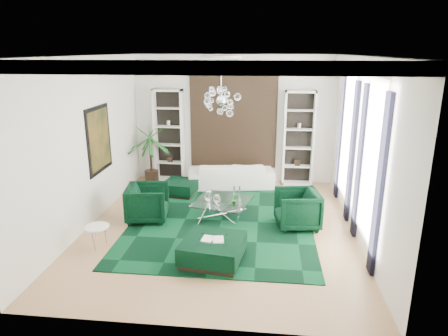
# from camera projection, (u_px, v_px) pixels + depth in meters

# --- Properties ---
(floor) EXTENTS (6.00, 7.00, 0.02)m
(floor) POSITION_uv_depth(u_px,v_px,m) (220.00, 227.00, 9.19)
(floor) COLOR tan
(floor) RESTS_ON ground
(ceiling) EXTENTS (6.00, 7.00, 0.02)m
(ceiling) POSITION_uv_depth(u_px,v_px,m) (219.00, 55.00, 8.11)
(ceiling) COLOR white
(ceiling) RESTS_ON ground
(wall_back) EXTENTS (6.00, 0.02, 3.80)m
(wall_back) POSITION_uv_depth(u_px,v_px,m) (233.00, 119.00, 12.00)
(wall_back) COLOR silver
(wall_back) RESTS_ON ground
(wall_front) EXTENTS (6.00, 0.02, 3.80)m
(wall_front) POSITION_uv_depth(u_px,v_px,m) (188.00, 207.00, 5.30)
(wall_front) COLOR silver
(wall_front) RESTS_ON ground
(wall_left) EXTENTS (0.02, 7.00, 3.80)m
(wall_left) POSITION_uv_depth(u_px,v_px,m) (87.00, 143.00, 8.96)
(wall_left) COLOR silver
(wall_left) RESTS_ON ground
(wall_right) EXTENTS (0.02, 7.00, 3.80)m
(wall_right) POSITION_uv_depth(u_px,v_px,m) (362.00, 150.00, 8.34)
(wall_right) COLOR silver
(wall_right) RESTS_ON ground
(crown_molding) EXTENTS (6.00, 7.00, 0.18)m
(crown_molding) POSITION_uv_depth(u_px,v_px,m) (219.00, 61.00, 8.14)
(crown_molding) COLOR white
(crown_molding) RESTS_ON ceiling
(ceiling_medallion) EXTENTS (0.90, 0.90, 0.05)m
(ceiling_medallion) POSITION_uv_depth(u_px,v_px,m) (221.00, 57.00, 8.40)
(ceiling_medallion) COLOR white
(ceiling_medallion) RESTS_ON ceiling
(tapestry) EXTENTS (2.50, 0.06, 2.80)m
(tapestry) POSITION_uv_depth(u_px,v_px,m) (233.00, 120.00, 11.95)
(tapestry) COLOR black
(tapestry) RESTS_ON wall_back
(shelving_left) EXTENTS (0.90, 0.38, 2.80)m
(shelving_left) POSITION_uv_depth(u_px,v_px,m) (169.00, 136.00, 12.15)
(shelving_left) COLOR white
(shelving_left) RESTS_ON floor
(shelving_right) EXTENTS (0.90, 0.38, 2.80)m
(shelving_right) POSITION_uv_depth(u_px,v_px,m) (299.00, 139.00, 11.75)
(shelving_right) COLOR white
(shelving_right) RESTS_ON floor
(painting) EXTENTS (0.04, 1.30, 1.60)m
(painting) POSITION_uv_depth(u_px,v_px,m) (100.00, 139.00, 9.54)
(painting) COLOR black
(painting) RESTS_ON wall_left
(window_near) EXTENTS (0.03, 1.10, 2.90)m
(window_near) POSITION_uv_depth(u_px,v_px,m) (372.00, 161.00, 7.48)
(window_near) COLOR white
(window_near) RESTS_ON wall_right
(curtain_near_a) EXTENTS (0.07, 0.30, 3.25)m
(curtain_near_a) POSITION_uv_depth(u_px,v_px,m) (380.00, 188.00, 6.81)
(curtain_near_a) COLOR black
(curtain_near_a) RESTS_ON floor
(curtain_near_b) EXTENTS (0.07, 0.30, 3.25)m
(curtain_near_b) POSITION_uv_depth(u_px,v_px,m) (360.00, 163.00, 8.30)
(curtain_near_b) COLOR black
(curtain_near_b) RESTS_ON floor
(window_far) EXTENTS (0.03, 1.10, 2.90)m
(window_far) POSITION_uv_depth(u_px,v_px,m) (348.00, 135.00, 9.77)
(window_far) COLOR white
(window_far) RESTS_ON wall_right
(curtain_far_a) EXTENTS (0.07, 0.30, 3.25)m
(curtain_far_a) POSITION_uv_depth(u_px,v_px,m) (352.00, 153.00, 9.10)
(curtain_far_a) COLOR black
(curtain_far_a) RESTS_ON floor
(curtain_far_b) EXTENTS (0.07, 0.30, 3.25)m
(curtain_far_b) POSITION_uv_depth(u_px,v_px,m) (340.00, 138.00, 10.59)
(curtain_far_b) COLOR black
(curtain_far_b) RESTS_ON floor
(rug) EXTENTS (4.20, 5.00, 0.02)m
(rug) POSITION_uv_depth(u_px,v_px,m) (221.00, 221.00, 9.47)
(rug) COLOR black
(rug) RESTS_ON floor
(sofa) EXTENTS (2.60, 1.34, 0.72)m
(sofa) POSITION_uv_depth(u_px,v_px,m) (231.00, 175.00, 11.80)
(sofa) COLOR white
(sofa) RESTS_ON floor
(armchair_left) EXTENTS (1.07, 1.05, 0.87)m
(armchair_left) POSITION_uv_depth(u_px,v_px,m) (148.00, 203.00, 9.44)
(armchair_left) COLOR black
(armchair_left) RESTS_ON floor
(armchair_right) EXTENTS (1.08, 1.06, 0.87)m
(armchair_right) POSITION_uv_depth(u_px,v_px,m) (297.00, 209.00, 9.08)
(armchair_right) COLOR black
(armchair_right) RESTS_ON floor
(coffee_table) EXTENTS (1.51, 1.51, 0.43)m
(coffee_table) POSITION_uv_depth(u_px,v_px,m) (223.00, 209.00, 9.65)
(coffee_table) COLOR white
(coffee_table) RESTS_ON floor
(ottoman_side) EXTENTS (1.00, 1.00, 0.39)m
(ottoman_side) POSITION_uv_depth(u_px,v_px,m) (181.00, 188.00, 11.18)
(ottoman_side) COLOR black
(ottoman_side) RESTS_ON floor
(ottoman_front) EXTENTS (1.27, 1.27, 0.45)m
(ottoman_front) POSITION_uv_depth(u_px,v_px,m) (213.00, 250.00, 7.64)
(ottoman_front) COLOR black
(ottoman_front) RESTS_ON floor
(book) EXTENTS (0.43, 0.29, 0.03)m
(book) POSITION_uv_depth(u_px,v_px,m) (213.00, 239.00, 7.58)
(book) COLOR white
(book) RESTS_ON ottoman_front
(side_table) EXTENTS (0.60, 0.60, 0.47)m
(side_table) POSITION_uv_depth(u_px,v_px,m) (98.00, 238.00, 8.13)
(side_table) COLOR white
(side_table) RESTS_ON floor
(palm) EXTENTS (1.58, 1.58, 2.29)m
(palm) POSITION_uv_depth(u_px,v_px,m) (150.00, 146.00, 11.93)
(palm) COLOR #19591E
(palm) RESTS_ON floor
(chandelier) EXTENTS (0.96, 0.96, 0.79)m
(chandelier) POSITION_uv_depth(u_px,v_px,m) (221.00, 101.00, 8.67)
(chandelier) COLOR white
(chandelier) RESTS_ON ceiling
(table_plant) EXTENTS (0.17, 0.15, 0.26)m
(table_plant) POSITION_uv_depth(u_px,v_px,m) (235.00, 200.00, 9.27)
(table_plant) COLOR #19591E
(table_plant) RESTS_ON coffee_table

